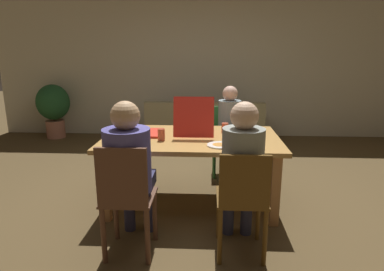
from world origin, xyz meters
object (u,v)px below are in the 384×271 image
at_px(plate_0, 220,145).
at_px(dining_table, 191,145).
at_px(pizza_box_1, 143,133).
at_px(chair_2, 242,198).
at_px(chair_0, 126,197).
at_px(pizza_box_0, 194,129).
at_px(drinking_glass_0, 225,128).
at_px(chair_1, 229,136).
at_px(person_0, 129,164).
at_px(plate_1, 242,131).
at_px(person_1, 230,125).
at_px(drinking_glass_1, 161,135).
at_px(couch, 205,127).
at_px(person_2, 242,165).
at_px(potted_plant, 53,106).

bearing_deg(plate_0, dining_table, 131.50).
bearing_deg(pizza_box_1, chair_2, -47.96).
relative_size(chair_0, chair_2, 1.05).
relative_size(pizza_box_0, pizza_box_1, 1.27).
bearing_deg(drinking_glass_0, chair_1, 83.39).
distance_m(person_0, plate_1, 1.49).
bearing_deg(person_1, plate_1, -79.10).
bearing_deg(person_1, drinking_glass_1, -126.70).
distance_m(chair_2, drinking_glass_0, 1.21).
bearing_deg(dining_table, chair_1, 65.73).
height_order(person_0, couch, person_0).
height_order(drinking_glass_0, drinking_glass_1, drinking_glass_1).
bearing_deg(pizza_box_0, plate_1, 14.57).
relative_size(pizza_box_0, couch, 0.25).
relative_size(plate_1, couch, 0.13).
distance_m(person_0, pizza_box_0, 1.09).
xyz_separation_m(plate_0, drinking_glass_0, (0.07, 0.53, 0.04)).
bearing_deg(chair_0, person_1, 64.19).
xyz_separation_m(dining_table, plate_0, (0.28, -0.32, 0.10)).
xyz_separation_m(person_1, pizza_box_1, (-0.95, -0.71, 0.06)).
xyz_separation_m(person_0, chair_1, (0.87, 1.83, -0.23)).
relative_size(chair_0, chair_1, 1.06).
distance_m(person_2, potted_plant, 4.68).
bearing_deg(chair_0, potted_plant, 121.91).
bearing_deg(chair_0, drinking_glass_0, 56.95).
height_order(chair_0, plate_1, chair_0).
relative_size(dining_table, drinking_glass_1, 15.32).
bearing_deg(chair_1, dining_table, -114.27).
distance_m(pizza_box_1, couch, 2.48).
distance_m(dining_table, chair_2, 1.06).
bearing_deg(pizza_box_1, pizza_box_0, 3.10).
bearing_deg(person_0, person_2, 2.32).
bearing_deg(person_1, plate_0, -97.79).
bearing_deg(chair_1, person_1, -90.00).
bearing_deg(dining_table, chair_0, -113.73).
xyz_separation_m(plate_1, potted_plant, (-3.24, 2.38, -0.14)).
distance_m(chair_2, potted_plant, 4.78).
bearing_deg(drinking_glass_1, person_1, 53.30).
bearing_deg(chair_0, chair_2, 2.51).
relative_size(pizza_box_0, potted_plant, 0.49).
distance_m(chair_1, person_2, 1.80).
relative_size(person_1, plate_0, 4.77).
bearing_deg(person_0, chair_2, -6.37).
height_order(chair_1, chair_2, chair_2).
xyz_separation_m(person_0, pizza_box_1, (-0.08, 0.96, 0.01)).
bearing_deg(person_1, pizza_box_0, -121.11).
relative_size(chair_1, couch, 0.44).
distance_m(chair_2, couch, 3.43).
relative_size(chair_2, potted_plant, 0.88).
bearing_deg(dining_table, drinking_glass_0, 31.48).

